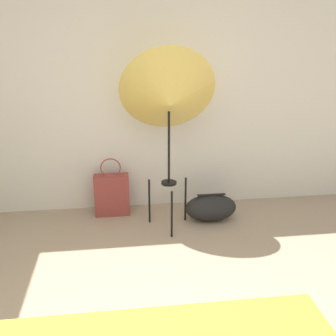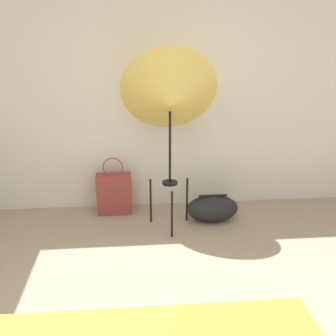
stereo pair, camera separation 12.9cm
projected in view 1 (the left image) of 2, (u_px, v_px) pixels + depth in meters
wall_back at (123, 86)px, 3.88m from camera, size 8.00×0.05×2.60m
photo_umbrella at (169, 98)px, 3.44m from camera, size 0.87×0.60×1.71m
tote_bag at (112, 194)px, 4.05m from camera, size 0.35×0.15×0.62m
duffel_bag at (211, 208)px, 3.95m from camera, size 0.52×0.28×0.28m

